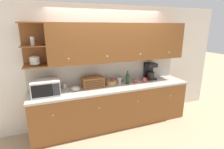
{
  "coord_description": "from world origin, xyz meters",
  "views": [
    {
      "loc": [
        -1.3,
        -3.62,
        2.15
      ],
      "look_at": [
        0.0,
        -0.22,
        1.15
      ],
      "focal_mm": 28.0,
      "sensor_mm": 36.0,
      "label": 1
    }
  ],
  "objects_px": {
    "coffee_maker": "(150,71)",
    "mug_blue_second": "(65,86)",
    "mug_patterned_third": "(135,81)",
    "mug": "(144,80)",
    "microwave": "(46,87)",
    "fruit_basket": "(111,82)",
    "bread_box": "(93,82)",
    "storage_canister": "(119,80)",
    "bowl_stack_on_counter": "(76,88)",
    "wine_bottle": "(128,78)"
  },
  "relations": [
    {
      "from": "mug",
      "to": "mug_blue_second",
      "type": "bearing_deg",
      "value": 172.68
    },
    {
      "from": "mug_patterned_third",
      "to": "coffee_maker",
      "type": "height_order",
      "value": "coffee_maker"
    },
    {
      "from": "mug",
      "to": "bowl_stack_on_counter",
      "type": "bearing_deg",
      "value": 178.37
    },
    {
      "from": "bread_box",
      "to": "mug_patterned_third",
      "type": "relative_size",
      "value": 4.93
    },
    {
      "from": "microwave",
      "to": "bread_box",
      "type": "distance_m",
      "value": 0.94
    },
    {
      "from": "mug",
      "to": "storage_canister",
      "type": "bearing_deg",
      "value": 163.42
    },
    {
      "from": "mug_patterned_third",
      "to": "mug",
      "type": "bearing_deg",
      "value": -9.5
    },
    {
      "from": "mug_patterned_third",
      "to": "mug",
      "type": "relative_size",
      "value": 0.84
    },
    {
      "from": "bowl_stack_on_counter",
      "to": "bread_box",
      "type": "bearing_deg",
      "value": 5.5
    },
    {
      "from": "wine_bottle",
      "to": "mug",
      "type": "relative_size",
      "value": 2.8
    },
    {
      "from": "storage_canister",
      "to": "mug",
      "type": "relative_size",
      "value": 1.25
    },
    {
      "from": "mug_blue_second",
      "to": "mug_patterned_third",
      "type": "xyz_separation_m",
      "value": [
        1.55,
        -0.19,
        -0.01
      ]
    },
    {
      "from": "bowl_stack_on_counter",
      "to": "storage_canister",
      "type": "height_order",
      "value": "storage_canister"
    },
    {
      "from": "wine_bottle",
      "to": "coffee_maker",
      "type": "distance_m",
      "value": 0.67
    },
    {
      "from": "microwave",
      "to": "mug_blue_second",
      "type": "xyz_separation_m",
      "value": [
        0.37,
        0.24,
        -0.09
      ]
    },
    {
      "from": "wine_bottle",
      "to": "coffee_maker",
      "type": "relative_size",
      "value": 0.74
    },
    {
      "from": "microwave",
      "to": "mug",
      "type": "relative_size",
      "value": 4.81
    },
    {
      "from": "microwave",
      "to": "bowl_stack_on_counter",
      "type": "bearing_deg",
      "value": 5.75
    },
    {
      "from": "bread_box",
      "to": "storage_canister",
      "type": "height_order",
      "value": "bread_box"
    },
    {
      "from": "fruit_basket",
      "to": "bread_box",
      "type": "bearing_deg",
      "value": -177.32
    },
    {
      "from": "fruit_basket",
      "to": "coffee_maker",
      "type": "relative_size",
      "value": 0.64
    },
    {
      "from": "microwave",
      "to": "wine_bottle",
      "type": "distance_m",
      "value": 1.72
    },
    {
      "from": "bread_box",
      "to": "wine_bottle",
      "type": "bearing_deg",
      "value": -2.62
    },
    {
      "from": "storage_canister",
      "to": "coffee_maker",
      "type": "xyz_separation_m",
      "value": [
        0.81,
        0.0,
        0.13
      ]
    },
    {
      "from": "bread_box",
      "to": "coffee_maker",
      "type": "distance_m",
      "value": 1.45
    },
    {
      "from": "microwave",
      "to": "mug",
      "type": "distance_m",
      "value": 2.13
    },
    {
      "from": "bowl_stack_on_counter",
      "to": "coffee_maker",
      "type": "relative_size",
      "value": 0.49
    },
    {
      "from": "mug_blue_second",
      "to": "coffee_maker",
      "type": "bearing_deg",
      "value": -1.6
    },
    {
      "from": "coffee_maker",
      "to": "mug_blue_second",
      "type": "bearing_deg",
      "value": 178.4
    },
    {
      "from": "microwave",
      "to": "coffee_maker",
      "type": "xyz_separation_m",
      "value": [
        2.38,
        0.18,
        0.06
      ]
    },
    {
      "from": "bowl_stack_on_counter",
      "to": "bread_box",
      "type": "xyz_separation_m",
      "value": [
        0.37,
        0.04,
        0.08
      ]
    },
    {
      "from": "bread_box",
      "to": "wine_bottle",
      "type": "xyz_separation_m",
      "value": [
        0.79,
        -0.04,
        0.02
      ]
    },
    {
      "from": "fruit_basket",
      "to": "bowl_stack_on_counter",
      "type": "bearing_deg",
      "value": -175.98
    },
    {
      "from": "microwave",
      "to": "mug_patterned_third",
      "type": "distance_m",
      "value": 1.92
    },
    {
      "from": "fruit_basket",
      "to": "microwave",
      "type": "bearing_deg",
      "value": -175.26
    },
    {
      "from": "microwave",
      "to": "fruit_basket",
      "type": "bearing_deg",
      "value": 4.74
    },
    {
      "from": "bowl_stack_on_counter",
      "to": "mug",
      "type": "bearing_deg",
      "value": -1.63
    },
    {
      "from": "storage_canister",
      "to": "coffee_maker",
      "type": "relative_size",
      "value": 0.33
    },
    {
      "from": "bread_box",
      "to": "mug_patterned_third",
      "type": "distance_m",
      "value": 0.98
    },
    {
      "from": "storage_canister",
      "to": "coffee_maker",
      "type": "bearing_deg",
      "value": 0.21
    },
    {
      "from": "mug_blue_second",
      "to": "bread_box",
      "type": "bearing_deg",
      "value": -14.49
    },
    {
      "from": "bowl_stack_on_counter",
      "to": "mug_patterned_third",
      "type": "xyz_separation_m",
      "value": [
        1.35,
        -0.01,
        0.01
      ]
    },
    {
      "from": "microwave",
      "to": "mug_patterned_third",
      "type": "height_order",
      "value": "microwave"
    },
    {
      "from": "mug_blue_second",
      "to": "mug_patterned_third",
      "type": "relative_size",
      "value": 1.11
    },
    {
      "from": "microwave",
      "to": "mug_blue_second",
      "type": "bearing_deg",
      "value": 33.12
    },
    {
      "from": "storage_canister",
      "to": "wine_bottle",
      "type": "distance_m",
      "value": 0.21
    },
    {
      "from": "mug_blue_second",
      "to": "storage_canister",
      "type": "distance_m",
      "value": 1.21
    },
    {
      "from": "microwave",
      "to": "wine_bottle",
      "type": "xyz_separation_m",
      "value": [
        1.72,
        0.06,
        -0.01
      ]
    },
    {
      "from": "mug_blue_second",
      "to": "wine_bottle",
      "type": "height_order",
      "value": "wine_bottle"
    },
    {
      "from": "storage_canister",
      "to": "wine_bottle",
      "type": "bearing_deg",
      "value": -38.93
    }
  ]
}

